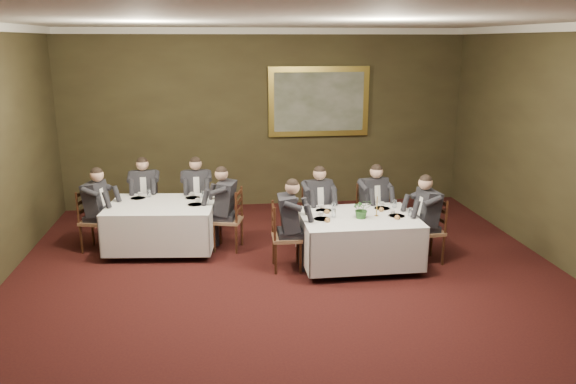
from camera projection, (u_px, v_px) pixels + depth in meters
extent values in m
plane|color=black|center=(304.00, 318.00, 6.82)|extent=(10.00, 10.00, 0.00)
cube|color=silver|center=(306.00, 17.00, 5.91)|extent=(8.00, 10.00, 0.10)
cube|color=#312A18|center=(266.00, 119.00, 11.15)|extent=(8.00, 0.10, 3.50)
cube|color=white|center=(265.00, 31.00, 10.66)|extent=(8.00, 0.10, 0.12)
cube|color=black|center=(359.00, 218.00, 8.24)|extent=(1.63, 1.23, 0.04)
cube|color=white|center=(359.00, 217.00, 8.24)|extent=(1.69, 1.29, 0.02)
cube|color=white|center=(358.00, 238.00, 8.32)|extent=(1.71, 1.31, 0.65)
cube|color=black|center=(161.00, 206.00, 8.87)|extent=(1.71, 1.35, 0.04)
cube|color=white|center=(161.00, 204.00, 8.87)|extent=(1.77, 1.42, 0.02)
cube|color=white|center=(162.00, 224.00, 8.95)|extent=(1.79, 1.44, 0.65)
cube|color=brown|center=(317.00, 218.00, 9.08)|extent=(0.50, 0.48, 0.05)
cube|color=black|center=(314.00, 200.00, 9.19)|extent=(0.38, 0.09, 0.54)
cube|color=black|center=(318.00, 196.00, 8.98)|extent=(0.46, 0.37, 0.55)
sphere|color=tan|center=(318.00, 172.00, 8.88)|extent=(0.24, 0.24, 0.21)
cube|color=brown|center=(372.00, 216.00, 9.19)|extent=(0.52, 0.51, 0.05)
cube|color=black|center=(367.00, 198.00, 9.30)|extent=(0.38, 0.11, 0.54)
cube|color=black|center=(373.00, 194.00, 9.09)|extent=(0.48, 0.40, 0.55)
sphere|color=tan|center=(374.00, 171.00, 9.00)|extent=(0.25, 0.25, 0.21)
cube|color=brown|center=(287.00, 237.00, 8.17)|extent=(0.43, 0.45, 0.05)
cube|color=black|center=(274.00, 222.00, 8.09)|extent=(0.04, 0.38, 0.54)
cube|color=black|center=(287.00, 213.00, 8.07)|extent=(0.32, 0.43, 0.55)
sphere|color=tan|center=(287.00, 187.00, 7.98)|extent=(0.22, 0.22, 0.21)
cube|color=brown|center=(427.00, 231.00, 8.44)|extent=(0.46, 0.48, 0.05)
cube|color=black|center=(440.00, 215.00, 8.42)|extent=(0.07, 0.38, 0.54)
cube|color=black|center=(429.00, 207.00, 8.34)|extent=(0.35, 0.45, 0.55)
sphere|color=tan|center=(431.00, 183.00, 8.25)|extent=(0.23, 0.23, 0.21)
cube|color=brown|center=(146.00, 206.00, 9.74)|extent=(0.45, 0.43, 0.05)
cube|color=black|center=(146.00, 189.00, 9.86)|extent=(0.38, 0.04, 0.54)
cube|color=black|center=(144.00, 185.00, 9.65)|extent=(0.43, 0.32, 0.55)
sphere|color=tan|center=(143.00, 163.00, 9.55)|extent=(0.21, 0.21, 0.21)
cube|color=brown|center=(197.00, 205.00, 9.76)|extent=(0.46, 0.44, 0.05)
cube|color=black|center=(197.00, 189.00, 9.88)|extent=(0.38, 0.04, 0.54)
cube|color=black|center=(196.00, 185.00, 9.67)|extent=(0.43, 0.33, 0.55)
sphere|color=tan|center=(195.00, 163.00, 9.57)|extent=(0.22, 0.22, 0.21)
cube|color=brown|center=(228.00, 220.00, 8.96)|extent=(0.52, 0.54, 0.05)
cube|color=black|center=(239.00, 206.00, 8.87)|extent=(0.13, 0.37, 0.54)
cube|color=black|center=(227.00, 198.00, 8.86)|extent=(0.41, 0.49, 0.55)
sphere|color=tan|center=(226.00, 174.00, 8.77)|extent=(0.26, 0.26, 0.21)
cube|color=brown|center=(96.00, 221.00, 8.91)|extent=(0.52, 0.54, 0.05)
cube|color=black|center=(84.00, 206.00, 8.88)|extent=(0.13, 0.37, 0.54)
cube|color=black|center=(94.00, 198.00, 8.82)|extent=(0.41, 0.49, 0.55)
sphere|color=tan|center=(92.00, 175.00, 8.72)|extent=(0.26, 0.26, 0.21)
imported|color=#2D5926|center=(362.00, 208.00, 8.12)|extent=(0.29, 0.25, 0.30)
cylinder|color=#AF8435|center=(376.00, 215.00, 8.25)|extent=(0.06, 0.06, 0.02)
cylinder|color=#AF8435|center=(377.00, 205.00, 8.21)|extent=(0.01, 0.01, 0.30)
cylinder|color=white|center=(378.00, 191.00, 8.16)|extent=(0.02, 0.02, 0.13)
cylinder|color=white|center=(324.00, 210.00, 8.52)|extent=(0.25, 0.25, 0.01)
cylinder|color=white|center=(322.00, 206.00, 8.65)|extent=(0.08, 0.08, 0.05)
cylinder|color=white|center=(335.00, 206.00, 8.52)|extent=(0.06, 0.06, 0.14)
cylinder|color=white|center=(138.00, 198.00, 9.19)|extent=(0.25, 0.25, 0.01)
cylinder|color=white|center=(139.00, 194.00, 9.33)|extent=(0.08, 0.08, 0.05)
cylinder|color=white|center=(148.00, 194.00, 9.19)|extent=(0.06, 0.06, 0.14)
cube|color=gold|center=(319.00, 102.00, 11.13)|extent=(2.01, 0.08, 1.37)
cube|color=#454C33|center=(319.00, 102.00, 11.09)|extent=(1.79, 0.01, 1.15)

